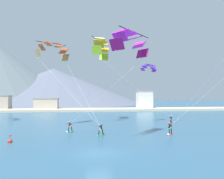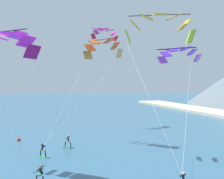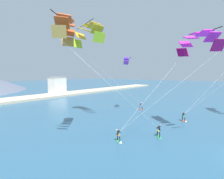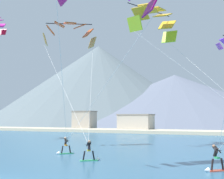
{
  "view_description": "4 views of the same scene",
  "coord_description": "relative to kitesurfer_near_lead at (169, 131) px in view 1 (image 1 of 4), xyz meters",
  "views": [
    {
      "loc": [
        -1.46,
        -21.72,
        5.87
      ],
      "look_at": [
        2.72,
        11.16,
        6.61
      ],
      "focal_mm": 35.0,
      "sensor_mm": 36.0,
      "label": 1
    },
    {
      "loc": [
        38.03,
        8.44,
        8.76
      ],
      "look_at": [
        -3.2,
        18.95,
        7.77
      ],
      "focal_mm": 50.0,
      "sensor_mm": 36.0,
      "label": 2
    },
    {
      "loc": [
        -21.13,
        0.9,
        8.52
      ],
      "look_at": [
        3.94,
        19.68,
        5.64
      ],
      "focal_mm": 28.0,
      "sensor_mm": 36.0,
      "label": 3
    },
    {
      "loc": [
        13.94,
        -12.94,
        3.5
      ],
      "look_at": [
        -0.85,
        17.55,
        6.59
      ],
      "focal_mm": 50.0,
      "sensor_mm": 36.0,
      "label": 4
    }
  ],
  "objects": [
    {
      "name": "race_marker_buoy",
      "position": [
        -21.34,
        -2.49,
        -0.41
      ],
      "size": [
        0.56,
        0.56,
        1.02
      ],
      "color": "red",
      "rests_on": "ground"
    },
    {
      "name": "shore_building_harbour_front",
      "position": [
        10.75,
        51.6,
        3.03
      ],
      "size": [
        5.76,
        4.88,
        7.16
      ],
      "color": "silver",
      "rests_on": "ground"
    },
    {
      "name": "parafoil_kite_distant_high_outer",
      "position": [
        0.79,
        12.62,
        10.92
      ],
      "size": [
        4.02,
        3.4,
        1.54
      ],
      "color": "purple"
    },
    {
      "name": "kitesurfer_near_trail",
      "position": [
        -9.82,
        0.81,
        -0.04
      ],
      "size": [
        1.56,
        1.47,
        1.76
      ],
      "color": "#33B266",
      "rests_on": "ground"
    },
    {
      "name": "kitesurfer_far_left",
      "position": [
        -14.68,
        3.93,
        -0.07
      ],
      "size": [
        1.33,
        1.65,
        1.71
      ],
      "color": "#33B266",
      "rests_on": "ground"
    },
    {
      "name": "parafoil_kite_near_trail",
      "position": [
        -17.94,
        9.54,
        13.46
      ],
      "size": [
        10.77,
        11.51,
        13.95
      ],
      "color": "#BE9241"
    },
    {
      "name": "parafoil_kite_mid_center",
      "position": [
        -8.74,
        14.79,
        15.25
      ],
      "size": [
        15.62,
        8.66,
        15.96
      ],
      "color": "#A0CB26"
    },
    {
      "name": "parafoil_kite_far_left",
      "position": [
        -6.45,
        -2.93,
        12.24
      ],
      "size": [
        11.11,
        10.36,
        12.6
      ],
      "color": "#930F60"
    },
    {
      "name": "shore_building_quay_east",
      "position": [
        -42.29,
        53.85,
        2.18
      ],
      "size": [
        5.85,
        4.61,
        5.47
      ],
      "color": "#A89E8E",
      "rests_on": "ground"
    },
    {
      "name": "kitesurfer_mid_center",
      "position": [
        4.83,
        11.27,
        -0.04
      ],
      "size": [
        0.63,
        1.77,
        1.77
      ],
      "color": "#E54C33",
      "rests_on": "ground"
    },
    {
      "name": "kitesurfer_near_lead",
      "position": [
        0.0,
        0.0,
        0.0
      ],
      "size": [
        1.52,
        1.51,
        1.79
      ],
      "color": "#E54C33",
      "rests_on": "ground"
    },
    {
      "name": "mountain_peak_central_summit",
      "position": [
        -32.39,
        116.02,
        10.86
      ],
      "size": [
        113.12,
        113.12,
        22.85
      ],
      "color": "slate",
      "rests_on": "ground"
    },
    {
      "name": "ground_plane",
      "position": [
        -10.89,
        -8.88,
        -0.57
      ],
      "size": [
        400.0,
        400.0,
        0.0
      ],
      "primitive_type": "plane",
      "color": "#2D5B7A"
    },
    {
      "name": "shore_building_promenade_mid",
      "position": [
        -26.17,
        52.3,
        1.68
      ],
      "size": [
        8.67,
        5.23,
        4.47
      ],
      "color": "#B7AD9E",
      "rests_on": "ground"
    },
    {
      "name": "shoreline_strip",
      "position": [
        -10.89,
        48.86,
        -0.22
      ],
      "size": [
        180.0,
        10.0,
        0.7
      ],
      "primitive_type": "cube",
      "color": "beige",
      "rests_on": "ground"
    }
  ]
}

